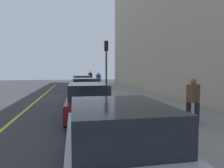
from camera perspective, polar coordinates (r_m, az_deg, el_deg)
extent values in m
plane|color=#333335|center=(15.94, -7.94, -3.59)|extent=(56.00, 56.00, 0.00)
cube|color=gray|center=(16.41, 3.66, -3.08)|extent=(28.00, 4.60, 0.15)
cube|color=tan|center=(18.00, 12.92, 21.37)|extent=(32.00, 0.80, 15.00)
cube|color=gold|center=(16.12, -19.40, -3.68)|extent=(28.00, 0.14, 0.01)
cube|color=white|center=(16.12, -5.48, -3.09)|extent=(8.87, 0.56, 0.22)
cylinder|color=black|center=(5.22, -11.35, -15.99)|extent=(0.64, 0.22, 0.64)
cylinder|color=black|center=(5.46, 7.22, -15.02)|extent=(0.64, 0.22, 0.64)
cube|color=#B7BABF|center=(3.99, 1.23, -18.16)|extent=(4.18, 1.82, 0.64)
cube|color=black|center=(3.60, 1.95, -10.23)|extent=(2.18, 1.61, 0.60)
cylinder|color=black|center=(10.43, -11.51, -5.89)|extent=(0.65, 0.24, 0.64)
cylinder|color=black|center=(10.49, -2.26, -5.76)|extent=(0.65, 0.24, 0.64)
cylinder|color=black|center=(7.74, -12.45, -9.37)|extent=(0.65, 0.24, 0.64)
cylinder|color=black|center=(7.81, 0.10, -9.15)|extent=(0.65, 0.24, 0.64)
cube|color=maroon|center=(9.02, -6.58, -5.63)|extent=(4.49, 1.93, 0.64)
cube|color=black|center=(8.72, -6.55, -1.85)|extent=(2.35, 1.67, 0.60)
cylinder|color=black|center=(15.66, -11.11, -2.59)|extent=(0.65, 0.24, 0.64)
cylinder|color=black|center=(15.80, -5.01, -2.47)|extent=(0.65, 0.24, 0.64)
cylinder|color=black|center=(13.03, -10.78, -3.90)|extent=(0.65, 0.24, 0.64)
cylinder|color=black|center=(13.19, -3.45, -3.74)|extent=(0.65, 0.24, 0.64)
cube|color=#1E512D|center=(14.36, -7.62, -2.05)|extent=(4.35, 1.96, 0.64)
cube|color=black|center=(14.10, -7.57, 0.37)|extent=(2.29, 1.68, 0.60)
cylinder|color=black|center=(21.87, -10.60, -0.72)|extent=(0.64, 0.23, 0.64)
cylinder|color=black|center=(21.90, -6.20, -0.67)|extent=(0.64, 0.23, 0.64)
cylinder|color=black|center=(19.19, -10.73, -1.38)|extent=(0.64, 0.23, 0.64)
cylinder|color=black|center=(19.23, -5.72, -1.32)|extent=(0.64, 0.23, 0.64)
cube|color=navy|center=(20.51, -8.32, -0.25)|extent=(4.36, 1.87, 0.64)
cube|color=black|center=(20.26, -8.32, 1.46)|extent=(2.28, 1.63, 0.60)
cylinder|color=black|center=(20.61, -4.21, -0.32)|extent=(0.18, 0.18, 0.79)
cylinder|color=black|center=(20.81, -3.34, -0.28)|extent=(0.18, 0.18, 0.79)
cube|color=#335193|center=(20.67, -3.78, 1.72)|extent=(0.53, 0.45, 0.67)
sphere|color=#D8AD8C|center=(20.65, -3.79, 2.95)|extent=(0.22, 0.22, 0.22)
cylinder|color=black|center=(27.89, -5.92, 0.82)|extent=(0.19, 0.19, 0.82)
cylinder|color=black|center=(28.26, -6.11, 0.86)|extent=(0.19, 0.19, 0.82)
cube|color=maroon|center=(28.04, -6.03, 2.39)|extent=(0.37, 0.51, 0.70)
sphere|color=#D8AD8C|center=(28.03, -6.03, 3.33)|extent=(0.23, 0.23, 0.23)
cylinder|color=black|center=(8.25, 20.41, -7.19)|extent=(0.18, 0.18, 0.76)
cylinder|color=black|center=(8.06, 22.50, -7.51)|extent=(0.18, 0.18, 0.76)
cube|color=brown|center=(8.05, 21.57, -2.42)|extent=(0.43, 0.51, 0.65)
sphere|color=brown|center=(8.01, 21.65, 0.64)|extent=(0.21, 0.21, 0.21)
cylinder|color=#2D2D19|center=(14.67, -1.59, 2.79)|extent=(0.12, 0.12, 3.27)
cube|color=black|center=(14.76, -1.61, 10.52)|extent=(0.26, 0.26, 0.70)
sphere|color=red|center=(14.94, -1.70, 11.26)|extent=(0.14, 0.14, 0.14)
sphere|color=orange|center=(14.91, -1.70, 10.42)|extent=(0.14, 0.14, 0.14)
sphere|color=green|center=(14.89, -1.70, 9.58)|extent=(0.14, 0.14, 0.14)
cube|color=#191E38|center=(20.33, -3.60, -0.75)|extent=(0.34, 0.22, 0.53)
cylinder|color=#4C4C4C|center=(20.30, -3.61, 0.50)|extent=(0.03, 0.03, 0.36)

